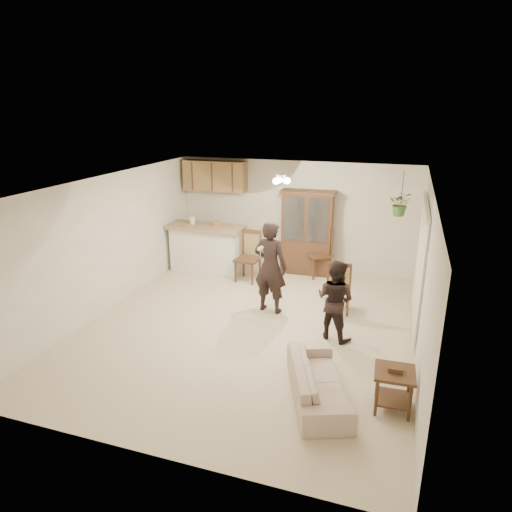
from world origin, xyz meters
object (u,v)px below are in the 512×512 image
(sofa, at_px, (318,372))
(chair_bar, at_px, (248,267))
(china_hutch, at_px, (307,233))
(chair_hutch_left, at_px, (317,262))
(side_table, at_px, (393,389))
(adult, at_px, (270,265))
(child, at_px, (335,300))
(chair_hutch_right, at_px, (337,297))

(sofa, bearing_deg, chair_bar, 11.07)
(china_hutch, height_order, chair_hutch_left, china_hutch)
(side_table, bearing_deg, adult, 135.02)
(child, xyz_separation_m, chair_bar, (-2.20, 2.00, -0.36))
(chair_bar, height_order, chair_hutch_left, chair_hutch_left)
(child, relative_size, chair_bar, 1.22)
(adult, xyz_separation_m, side_table, (2.31, -2.31, -0.62))
(chair_hutch_left, bearing_deg, china_hutch, -151.94)
(chair_hutch_left, height_order, chair_hutch_right, chair_hutch_left)
(chair_hutch_right, bearing_deg, chair_bar, -33.66)
(sofa, relative_size, chair_hutch_right, 1.83)
(side_table, xyz_separation_m, chair_hutch_right, (-1.11, 2.66, 0.01))
(child, relative_size, chair_hutch_right, 1.32)
(sofa, bearing_deg, adult, 9.55)
(chair_hutch_left, bearing_deg, child, -23.05)
(china_hutch, height_order, chair_bar, china_hutch)
(side_table, height_order, chair_bar, chair_bar)
(adult, xyz_separation_m, chair_hutch_left, (0.48, 2.11, -0.58))
(sofa, height_order, side_table, sofa)
(adult, height_order, child, adult)
(child, bearing_deg, adult, -5.57)
(sofa, relative_size, chair_bar, 1.70)
(chair_hutch_left, bearing_deg, side_table, -16.94)
(side_table, xyz_separation_m, chair_bar, (-3.21, 3.64, 0.03))
(china_hutch, bearing_deg, child, -70.96)
(sofa, relative_size, side_table, 3.11)
(sofa, bearing_deg, chair_hutch_left, -9.41)
(sofa, xyz_separation_m, china_hutch, (-1.17, 4.58, 0.57))
(adult, xyz_separation_m, child, (1.30, -0.66, -0.22))
(chair_hutch_right, bearing_deg, child, 86.37)
(china_hutch, bearing_deg, chair_hutch_right, -63.50)
(chair_bar, distance_m, chair_hutch_left, 1.59)
(side_table, bearing_deg, chair_bar, 131.44)
(china_hutch, bearing_deg, adult, -96.76)
(sofa, height_order, chair_bar, chair_bar)
(chair_bar, bearing_deg, chair_hutch_right, -18.73)
(chair_hutch_left, xyz_separation_m, chair_hutch_right, (0.72, -1.75, -0.03))
(child, relative_size, china_hutch, 0.71)
(adult, height_order, chair_hutch_left, adult)
(sofa, relative_size, child, 1.39)
(china_hutch, bearing_deg, chair_hutch_left, -24.36)
(adult, bearing_deg, chair_bar, -47.04)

